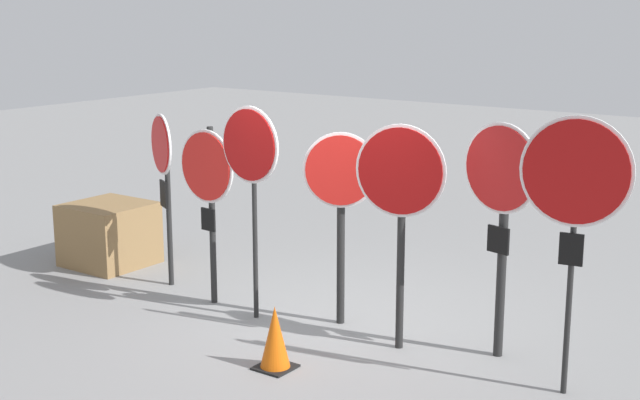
% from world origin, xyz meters
% --- Properties ---
extents(ground_plane, '(40.00, 40.00, 0.00)m').
position_xyz_m(ground_plane, '(0.00, 0.00, 0.00)').
color(ground_plane, gray).
extents(stop_sign_0, '(0.65, 0.36, 2.09)m').
position_xyz_m(stop_sign_0, '(-2.54, -0.03, 1.52)').
color(stop_sign_0, black).
rests_on(stop_sign_0, ground).
extents(stop_sign_1, '(0.82, 0.16, 2.03)m').
position_xyz_m(stop_sign_1, '(-1.65, -0.22, 1.43)').
color(stop_sign_1, black).
rests_on(stop_sign_1, ground).
extents(stop_sign_2, '(0.81, 0.15, 2.32)m').
position_xyz_m(stop_sign_2, '(-0.94, -0.33, 1.77)').
color(stop_sign_2, black).
rests_on(stop_sign_2, ground).
extents(stop_sign_3, '(0.70, 0.40, 2.07)m').
position_xyz_m(stop_sign_3, '(-0.06, 0.07, 1.44)').
color(stop_sign_3, black).
rests_on(stop_sign_3, ground).
extents(stop_sign_4, '(0.88, 0.23, 2.25)m').
position_xyz_m(stop_sign_4, '(0.79, -0.18, 1.60)').
color(stop_sign_4, black).
rests_on(stop_sign_4, ground).
extents(stop_sign_5, '(0.84, 0.24, 2.29)m').
position_xyz_m(stop_sign_5, '(1.66, 0.21, 1.57)').
color(stop_sign_5, black).
rests_on(stop_sign_5, ground).
extents(stop_sign_6, '(0.93, 0.18, 2.46)m').
position_xyz_m(stop_sign_6, '(2.51, -0.25, 1.86)').
color(stop_sign_6, black).
rests_on(stop_sign_6, ground).
extents(traffic_cone_0, '(0.34, 0.34, 0.61)m').
position_xyz_m(traffic_cone_0, '(0.11, -1.25, 0.30)').
color(traffic_cone_0, black).
rests_on(traffic_cone_0, ground).
extents(storage_crate, '(0.99, 0.97, 0.81)m').
position_xyz_m(storage_crate, '(-3.79, 0.18, 0.41)').
color(storage_crate, olive).
rests_on(storage_crate, ground).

